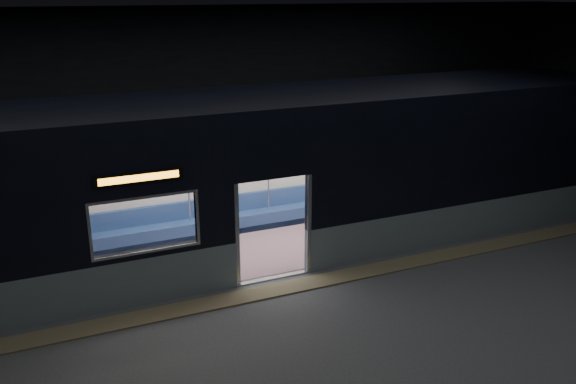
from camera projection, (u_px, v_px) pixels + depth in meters
station_floor at (296, 302)px, 11.02m from camera, size 24.00×14.00×0.01m
station_envelope at (297, 101)px, 9.86m from camera, size 24.00×14.00×5.00m
tactile_strip at (284, 288)px, 11.49m from camera, size 22.80×0.50×0.03m
metro_car at (245, 168)px, 12.64m from camera, size 18.00×3.04×3.35m
passenger at (335, 186)px, 14.86m from camera, size 0.43×0.74×1.45m
handbag at (338, 194)px, 14.68m from camera, size 0.35×0.30×0.16m
transit_map at (347, 155)px, 15.11m from camera, size 1.00×0.03×0.65m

